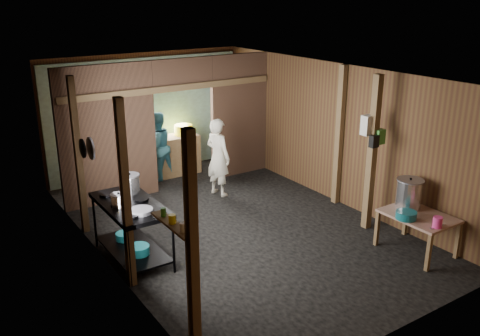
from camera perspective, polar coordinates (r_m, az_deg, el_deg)
floor at (r=8.92m, az=-0.72°, el=-6.35°), size 4.50×7.00×0.00m
ceiling at (r=8.15m, az=-0.79°, el=10.41°), size 4.50×7.00×0.00m
wall_back at (r=11.45m, az=-10.37°, el=5.97°), size 4.50×0.00×2.60m
wall_front at (r=6.01m, az=17.82°, el=-6.73°), size 4.50×0.00×2.60m
wall_left at (r=7.53m, az=-15.28°, el=-1.23°), size 0.00×7.00×2.60m
wall_right at (r=9.80m, az=10.39°, el=3.79°), size 0.00×7.00×2.60m
partition_left at (r=9.81m, az=-14.39°, el=3.51°), size 1.85×0.10×2.60m
partition_right at (r=11.05m, az=-0.09°, el=5.83°), size 1.35×0.10×2.60m
partition_header at (r=10.21m, az=-6.41°, el=10.33°), size 1.30×0.10×0.60m
turquoise_panel at (r=11.40m, az=-10.23°, el=5.67°), size 4.40×0.06×2.50m
back_counter at (r=11.31m, az=-7.59°, el=1.36°), size 1.20×0.50×0.85m
wall_clock at (r=11.34m, az=-9.17°, el=9.01°), size 0.20×0.03×0.20m
post_left_a at (r=5.34m, az=-5.30°, el=-9.19°), size 0.10×0.12×2.60m
post_left_b at (r=6.84m, az=-12.54°, el=-3.06°), size 0.10×0.12×2.60m
post_left_c at (r=8.64m, az=-17.44°, el=1.17°), size 0.10×0.12×2.60m
post_right at (r=9.62m, az=10.90°, el=3.47°), size 0.10×0.12×2.60m
post_free at (r=8.66m, az=14.38°, el=1.48°), size 0.12×0.12×2.60m
cross_beam at (r=10.09m, az=-7.49°, el=8.75°), size 4.40×0.12×0.12m
pan_lid_big at (r=7.80m, az=-16.19°, el=2.09°), size 0.03×0.34×0.34m
pan_lid_small at (r=8.20m, az=-17.00°, el=2.09°), size 0.03×0.30×0.30m
wall_shelf at (r=5.71m, az=-7.48°, el=-6.21°), size 0.14×0.80×0.03m
jar_white at (r=5.48m, az=-6.33°, el=-6.54°), size 0.07×0.07×0.10m
jar_yellow at (r=5.68m, az=-7.51°, el=-5.62°), size 0.08×0.08×0.10m
jar_green at (r=5.87m, az=-8.47°, el=-4.86°), size 0.06×0.06×0.10m
bag_white at (r=8.55m, az=14.02°, el=4.64°), size 0.22×0.15×0.32m
bag_green at (r=8.59m, az=15.15°, el=3.37°), size 0.16×0.12×0.24m
bag_black at (r=8.49m, az=14.59°, el=2.88°), size 0.14×0.10×0.20m
gas_range at (r=7.84m, az=-11.84°, el=-6.86°), size 0.79×1.53×0.90m
prep_table at (r=8.39m, az=18.93°, el=-6.83°), size 0.75×1.04×0.61m
stove_pot_large at (r=8.01m, az=-12.06°, el=-1.76°), size 0.31×0.31×0.31m
stove_pot_med at (r=7.56m, az=-13.24°, el=-3.54°), size 0.25×0.25×0.21m
frying_pan at (r=7.30m, az=-10.87°, el=-4.68°), size 0.46×0.61×0.07m
blue_tub_front at (r=7.75m, az=-11.11°, el=-8.87°), size 0.31×0.31×0.13m
blue_tub_back at (r=8.22m, az=-12.63°, el=-7.37°), size 0.27×0.27×0.11m
stock_pot at (r=8.41m, az=18.18°, el=-2.76°), size 0.53×0.53×0.49m
wash_basin at (r=8.05m, az=17.89°, el=-4.98°), size 0.39×0.39×0.11m
pink_bucket at (r=7.90m, az=20.99°, el=-5.63°), size 0.17×0.17×0.16m
knife at (r=7.96m, az=21.04°, el=-6.04°), size 0.30×0.06×0.01m
yellow_tub at (r=11.29m, az=-6.28°, el=4.22°), size 0.40×0.40×0.22m
red_cup at (r=11.03m, az=-9.30°, el=3.47°), size 0.11×0.11×0.13m
cook at (r=9.99m, az=-2.43°, el=1.19°), size 0.49×0.63×1.53m
worker_back at (r=10.96m, az=-9.14°, el=2.36°), size 0.82×0.71×1.46m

